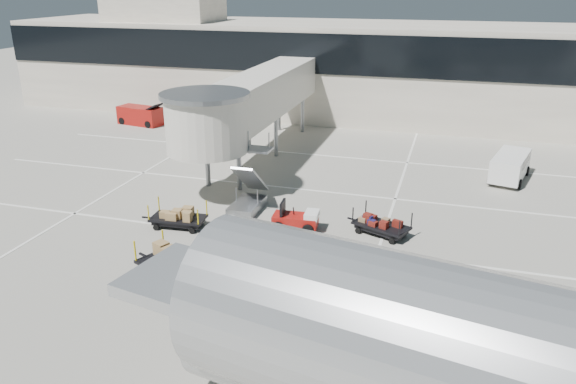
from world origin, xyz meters
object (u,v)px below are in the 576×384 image
at_px(suitcase_cart, 383,226).
at_px(minivan, 511,164).
at_px(box_cart_near, 174,266).
at_px(baggage_tug, 297,220).
at_px(belt_loader, 141,116).
at_px(box_cart_far, 179,218).
at_px(ground_worker, 276,267).

height_order(suitcase_cart, minivan, minivan).
distance_m(suitcase_cart, box_cart_near, 10.21).
distance_m(baggage_tug, box_cart_near, 7.09).
bearing_deg(minivan, belt_loader, -177.76).
bearing_deg(belt_loader, minivan, -1.32).
xyz_separation_m(suitcase_cart, box_cart_near, (-7.62, -6.79, 0.13)).
bearing_deg(box_cart_far, box_cart_near, -69.33).
height_order(box_cart_far, belt_loader, belt_loader).
distance_m(box_cart_far, ground_worker, 7.55).
relative_size(suitcase_cart, box_cart_far, 0.98).
bearing_deg(baggage_tug, suitcase_cart, 3.84).
xyz_separation_m(box_cart_far, belt_loader, (-12.96, 18.37, 0.25)).
xyz_separation_m(baggage_tug, suitcase_cart, (4.16, 0.60, -0.06)).
relative_size(baggage_tug, box_cart_near, 0.59).
bearing_deg(baggage_tug, box_cart_far, -170.94).
bearing_deg(suitcase_cart, ground_worker, -97.66).
bearing_deg(minivan, ground_worker, -107.18).
bearing_deg(box_cart_near, suitcase_cart, 66.25).
height_order(ground_worker, belt_loader, belt_loader).
bearing_deg(suitcase_cart, belt_loader, 166.76).
distance_m(suitcase_cart, ground_worker, 6.93).
xyz_separation_m(suitcase_cart, belt_loader, (-22.82, 16.40, 0.28)).
distance_m(ground_worker, minivan, 19.17).
distance_m(box_cart_near, box_cart_far, 5.32).
height_order(suitcase_cart, box_cart_near, box_cart_near).
relative_size(box_cart_near, ground_worker, 2.44).
relative_size(ground_worker, minivan, 0.35).
xyz_separation_m(baggage_tug, ground_worker, (0.69, -5.38, 0.27)).
bearing_deg(ground_worker, box_cart_far, 155.05).
relative_size(box_cart_far, minivan, 0.74).
xyz_separation_m(box_cart_near, ground_worker, (4.14, 0.80, 0.19)).
xyz_separation_m(box_cart_near, minivan, (14.00, 17.24, 0.36)).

